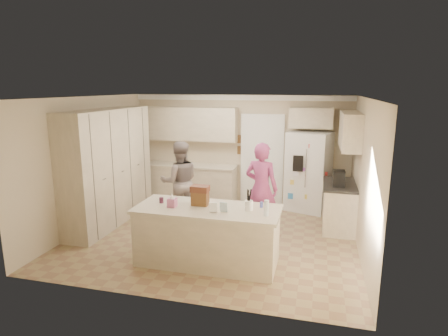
% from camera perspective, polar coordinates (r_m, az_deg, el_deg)
% --- Properties ---
extents(floor, '(5.20, 4.60, 0.02)m').
position_cam_1_polar(floor, '(7.28, -1.47, -10.27)').
color(floor, '#907C55').
rests_on(floor, ground).
extents(ceiling, '(5.20, 4.60, 0.02)m').
position_cam_1_polar(ceiling, '(6.72, -1.59, 10.81)').
color(ceiling, white).
rests_on(ceiling, wall_back).
extents(wall_back, '(5.20, 0.02, 2.60)m').
position_cam_1_polar(wall_back, '(9.09, 2.45, 2.90)').
color(wall_back, beige).
rests_on(wall_back, ground).
extents(wall_front, '(5.20, 0.02, 2.60)m').
position_cam_1_polar(wall_front, '(4.78, -9.13, -5.96)').
color(wall_front, beige).
rests_on(wall_front, ground).
extents(wall_left, '(0.02, 4.60, 2.60)m').
position_cam_1_polar(wall_left, '(7.99, -19.85, 0.86)').
color(wall_left, beige).
rests_on(wall_left, ground).
extents(wall_right, '(0.02, 4.60, 2.60)m').
position_cam_1_polar(wall_right, '(6.68, 20.57, -1.34)').
color(wall_right, beige).
rests_on(wall_right, ground).
extents(crown_back, '(5.20, 0.08, 0.12)m').
position_cam_1_polar(crown_back, '(8.92, 2.45, 10.67)').
color(crown_back, white).
rests_on(crown_back, wall_back).
extents(pantry_bank, '(0.60, 2.60, 2.35)m').
position_cam_1_polar(pantry_bank, '(8.01, -17.16, 0.16)').
color(pantry_bank, beige).
rests_on(pantry_bank, floor).
extents(back_base_cab, '(2.20, 0.60, 0.88)m').
position_cam_1_polar(back_base_cab, '(9.28, -4.97, -2.37)').
color(back_base_cab, beige).
rests_on(back_base_cab, floor).
extents(back_countertop, '(2.24, 0.63, 0.04)m').
position_cam_1_polar(back_countertop, '(9.16, -5.05, 0.40)').
color(back_countertop, beige).
rests_on(back_countertop, back_base_cab).
extents(back_upper_cab, '(2.20, 0.35, 0.80)m').
position_cam_1_polar(back_upper_cab, '(9.14, -4.88, 6.71)').
color(back_upper_cab, beige).
rests_on(back_upper_cab, wall_back).
extents(doorway_opening, '(0.90, 0.06, 2.10)m').
position_cam_1_polar(doorway_opening, '(9.01, 5.82, 1.15)').
color(doorway_opening, black).
rests_on(doorway_opening, floor).
extents(doorway_casing, '(1.02, 0.03, 2.22)m').
position_cam_1_polar(doorway_casing, '(8.97, 5.78, 1.10)').
color(doorway_casing, white).
rests_on(doorway_casing, floor).
extents(wall_frame_upper, '(0.15, 0.02, 0.20)m').
position_cam_1_polar(wall_frame_upper, '(9.01, 2.53, 4.42)').
color(wall_frame_upper, brown).
rests_on(wall_frame_upper, wall_back).
extents(wall_frame_lower, '(0.15, 0.02, 0.20)m').
position_cam_1_polar(wall_frame_lower, '(9.05, 2.52, 2.73)').
color(wall_frame_lower, brown).
rests_on(wall_frame_lower, wall_back).
extents(refrigerator, '(1.07, 0.94, 1.80)m').
position_cam_1_polar(refrigerator, '(8.68, 12.73, -0.54)').
color(refrigerator, white).
rests_on(refrigerator, floor).
extents(fridge_seam, '(0.02, 0.02, 1.78)m').
position_cam_1_polar(fridge_seam, '(8.33, 12.66, -1.07)').
color(fridge_seam, gray).
rests_on(fridge_seam, refrigerator).
extents(fridge_dispenser, '(0.22, 0.03, 0.35)m').
position_cam_1_polar(fridge_dispenser, '(8.28, 11.21, 0.68)').
color(fridge_dispenser, black).
rests_on(fridge_dispenser, refrigerator).
extents(fridge_handle_l, '(0.02, 0.02, 0.85)m').
position_cam_1_polar(fridge_handle_l, '(8.29, 12.36, -0.06)').
color(fridge_handle_l, silver).
rests_on(fridge_handle_l, refrigerator).
extents(fridge_handle_r, '(0.02, 0.02, 0.85)m').
position_cam_1_polar(fridge_handle_r, '(8.28, 13.05, -0.10)').
color(fridge_handle_r, silver).
rests_on(fridge_handle_r, refrigerator).
extents(over_fridge_cab, '(0.95, 0.35, 0.45)m').
position_cam_1_polar(over_fridge_cab, '(8.62, 13.12, 7.44)').
color(over_fridge_cab, beige).
rests_on(over_fridge_cab, wall_back).
extents(right_base_cab, '(0.60, 1.20, 0.88)m').
position_cam_1_polar(right_base_cab, '(7.84, 17.09, -5.66)').
color(right_base_cab, beige).
rests_on(right_base_cab, floor).
extents(right_countertop, '(0.63, 1.24, 0.04)m').
position_cam_1_polar(right_countertop, '(7.71, 17.23, -2.40)').
color(right_countertop, '#2D2B28').
rests_on(right_countertop, right_base_cab).
extents(right_upper_cab, '(0.35, 1.50, 0.70)m').
position_cam_1_polar(right_upper_cab, '(7.73, 18.66, 5.47)').
color(right_upper_cab, beige).
rests_on(right_upper_cab, wall_right).
extents(coffee_maker, '(0.22, 0.28, 0.30)m').
position_cam_1_polar(coffee_maker, '(7.48, 17.07, -1.50)').
color(coffee_maker, black).
rests_on(coffee_maker, right_countertop).
extents(island_base, '(2.20, 0.90, 0.88)m').
position_cam_1_polar(island_base, '(6.08, -2.50, -10.39)').
color(island_base, beige).
rests_on(island_base, floor).
extents(island_top, '(2.28, 0.96, 0.05)m').
position_cam_1_polar(island_top, '(5.92, -2.55, -6.28)').
color(island_top, beige).
rests_on(island_top, island_base).
extents(utensil_crock, '(0.13, 0.13, 0.15)m').
position_cam_1_polar(utensil_crock, '(5.79, 3.79, -5.69)').
color(utensil_crock, white).
rests_on(utensil_crock, island_top).
extents(tissue_box, '(0.13, 0.13, 0.14)m').
position_cam_1_polar(tissue_box, '(5.98, -7.91, -5.24)').
color(tissue_box, '#CD6CA1').
rests_on(tissue_box, island_top).
extents(tissue_plume, '(0.08, 0.08, 0.08)m').
position_cam_1_polar(tissue_plume, '(5.94, -7.94, -4.23)').
color(tissue_plume, white).
rests_on(tissue_plume, tissue_box).
extents(dollhouse_body, '(0.26, 0.18, 0.22)m').
position_cam_1_polar(dollhouse_body, '(6.01, -3.66, -4.64)').
color(dollhouse_body, brown).
rests_on(dollhouse_body, island_top).
extents(dollhouse_roof, '(0.28, 0.20, 0.10)m').
position_cam_1_polar(dollhouse_roof, '(5.97, -3.68, -3.17)').
color(dollhouse_roof, '#592D1E').
rests_on(dollhouse_roof, dollhouse_body).
extents(jam_jar, '(0.07, 0.07, 0.09)m').
position_cam_1_polar(jam_jar, '(6.21, -9.53, -4.86)').
color(jam_jar, '#59263F').
rests_on(jam_jar, island_top).
extents(greeting_card_a, '(0.12, 0.06, 0.16)m').
position_cam_1_polar(greeting_card_a, '(5.66, -1.68, -6.02)').
color(greeting_card_a, white).
rests_on(greeting_card_a, island_top).
extents(greeting_card_b, '(0.12, 0.05, 0.16)m').
position_cam_1_polar(greeting_card_b, '(5.67, -0.08, -5.99)').
color(greeting_card_b, silver).
rests_on(greeting_card_b, island_top).
extents(water_bottle, '(0.07, 0.07, 0.24)m').
position_cam_1_polar(water_bottle, '(5.54, 6.48, -6.08)').
color(water_bottle, silver).
rests_on(water_bottle, island_top).
extents(shaker_salt, '(0.05, 0.05, 0.09)m').
position_cam_1_polar(shaker_salt, '(5.93, 5.71, -5.58)').
color(shaker_salt, '#4652AC').
rests_on(shaker_salt, island_top).
extents(shaker_pepper, '(0.05, 0.05, 0.09)m').
position_cam_1_polar(shaker_pepper, '(5.92, 6.39, -5.62)').
color(shaker_pepper, '#4652AC').
rests_on(shaker_pepper, island_top).
extents(teen_boy, '(1.02, 0.94, 1.69)m').
position_cam_1_polar(teen_boy, '(7.86, -6.76, -2.06)').
color(teen_boy, gray).
rests_on(teen_boy, floor).
extents(teen_girl, '(0.72, 0.55, 1.78)m').
position_cam_1_polar(teen_girl, '(7.16, 5.70, -3.12)').
color(teen_girl, '#A73E78').
rests_on(teen_girl, floor).
extents(fridge_magnets, '(0.76, 0.02, 1.44)m').
position_cam_1_polar(fridge_magnets, '(8.32, 12.65, -1.08)').
color(fridge_magnets, tan).
rests_on(fridge_magnets, refrigerator).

